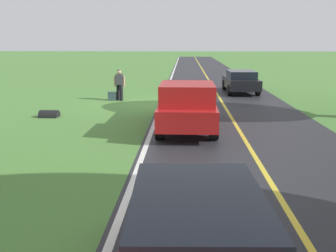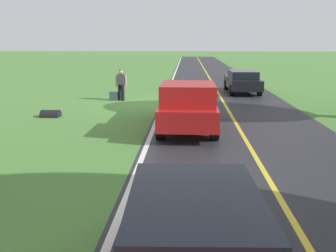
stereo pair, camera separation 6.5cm
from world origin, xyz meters
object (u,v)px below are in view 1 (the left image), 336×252
at_px(pickup_truck_passing, 187,104).
at_px(sedan_near_oncoming, 241,81).
at_px(sedan_ahead_same_lane, 198,250).
at_px(hitchhiker_walking, 120,83).
at_px(suitcase_carried, 112,96).

bearing_deg(pickup_truck_passing, sedan_near_oncoming, -108.52).
relative_size(sedan_ahead_same_lane, sedan_near_oncoming, 1.01).
bearing_deg(hitchhiker_walking, sedan_near_oncoming, -154.04).
bearing_deg(hitchhiker_walking, sedan_ahead_same_lane, 103.00).
xyz_separation_m(hitchhiker_walking, sedan_near_oncoming, (-7.17, -3.49, -0.23)).
xyz_separation_m(hitchhiker_walking, pickup_truck_passing, (-3.69, 6.88, -0.01)).
height_order(sedan_ahead_same_lane, sedan_near_oncoming, same).
bearing_deg(sedan_ahead_same_lane, pickup_truck_passing, -89.48).
bearing_deg(pickup_truck_passing, sedan_ahead_same_lane, 90.52).
bearing_deg(sedan_near_oncoming, sedan_ahead_same_lane, 80.32).
xyz_separation_m(suitcase_carried, sedan_ahead_same_lane, (-4.20, 16.28, 0.51)).
height_order(pickup_truck_passing, sedan_near_oncoming, pickup_truck_passing).
height_order(suitcase_carried, sedan_near_oncoming, sedan_near_oncoming).
distance_m(sedan_ahead_same_lane, sedan_near_oncoming, 20.15).
relative_size(suitcase_carried, pickup_truck_passing, 0.09).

